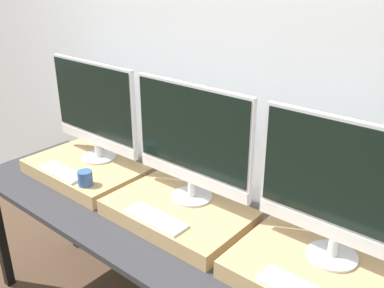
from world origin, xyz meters
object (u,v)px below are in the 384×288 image
monitor_left (94,108)px  mug (85,178)px  keyboard_center (155,218)px  keyboard_left (62,172)px  monitor_right (342,188)px  monitor_center (192,140)px

monitor_left → mug: size_ratio=8.34×
keyboard_center → keyboard_left: bearing=180.0°
keyboard_left → mug: (0.21, 0.00, 0.03)m
monitor_left → keyboard_left: (0.00, -0.25, -0.29)m
mug → monitor_right: (1.19, 0.25, 0.26)m
monitor_center → keyboard_left: bearing=-160.5°
mug → monitor_left: bearing=129.8°
monitor_center → monitor_right: size_ratio=1.00×
monitor_left → mug: monitor_left is taller
monitor_left → monitor_right: (1.40, 0.00, 0.00)m
monitor_left → keyboard_center: (0.70, -0.25, -0.29)m
keyboard_center → monitor_right: bearing=19.5°
monitor_center → monitor_right: bearing=0.0°
keyboard_left → monitor_center: (0.70, 0.25, 0.29)m
mug → keyboard_left: bearing=180.0°
keyboard_left → keyboard_center: 0.70m
monitor_left → keyboard_left: monitor_left is taller
monitor_center → keyboard_center: size_ratio=2.09×
keyboard_center → monitor_right: monitor_right is taller
monitor_left → keyboard_left: size_ratio=2.09×
keyboard_left → keyboard_center: bearing=0.0°
monitor_left → keyboard_center: 0.80m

